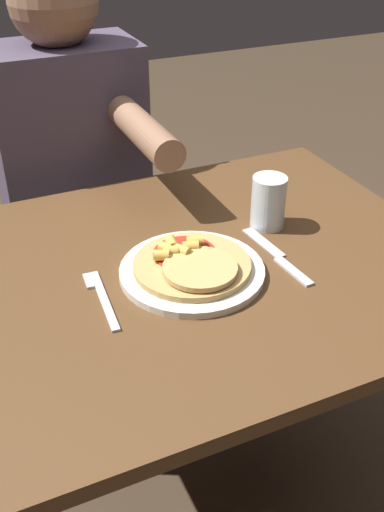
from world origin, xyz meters
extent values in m
plane|color=#423323|center=(0.00, 0.00, 0.00)|extent=(8.00, 8.00, 0.00)
cube|color=brown|center=(0.00, 0.00, 0.73)|extent=(0.94, 0.78, 0.03)
cylinder|color=brown|center=(0.41, 0.33, 0.36)|extent=(0.06, 0.06, 0.72)
cylinder|color=silver|center=(-0.04, -0.03, 0.75)|extent=(0.27, 0.27, 0.01)
cylinder|color=tan|center=(-0.04, -0.03, 0.77)|extent=(0.21, 0.21, 0.01)
cylinder|color=#B22D1E|center=(-0.04, 0.00, 0.77)|extent=(0.12, 0.12, 0.00)
cylinder|color=tan|center=(-0.04, -0.07, 0.78)|extent=(0.13, 0.13, 0.01)
cylinder|color=gold|center=(-0.09, -0.01, 0.79)|extent=(0.03, 0.03, 0.02)
cylinder|color=gold|center=(-0.02, 0.01, 0.79)|extent=(0.03, 0.03, 0.02)
cylinder|color=gold|center=(-0.05, -0.01, 0.79)|extent=(0.03, 0.03, 0.02)
cylinder|color=gold|center=(-0.03, 0.00, 0.79)|extent=(0.03, 0.03, 0.02)
cylinder|color=gold|center=(-0.08, 0.02, 0.79)|extent=(0.03, 0.03, 0.02)
cylinder|color=gold|center=(-0.06, 0.02, 0.79)|extent=(0.02, 0.03, 0.02)
cylinder|color=gold|center=(-0.07, 0.00, 0.79)|extent=(0.03, 0.03, 0.02)
cube|color=silver|center=(-0.22, -0.07, 0.75)|extent=(0.02, 0.13, 0.00)
cube|color=silver|center=(-0.22, 0.02, 0.75)|extent=(0.03, 0.05, 0.00)
cube|color=silver|center=(0.13, -0.10, 0.75)|extent=(0.03, 0.10, 0.00)
cube|color=silver|center=(0.13, 0.01, 0.75)|extent=(0.03, 0.12, 0.00)
cylinder|color=silver|center=(0.17, 0.07, 0.80)|extent=(0.07, 0.07, 0.11)
cylinder|color=#2D2D38|center=(-0.19, 0.58, 0.25)|extent=(0.11, 0.11, 0.50)
cylinder|color=#2D2D38|center=(-0.03, 0.58, 0.25)|extent=(0.11, 0.11, 0.50)
cube|color=#4C4256|center=(-0.11, 0.58, 0.76)|extent=(0.36, 0.22, 0.53)
sphere|color=#8E664C|center=(-0.11, 0.58, 1.12)|extent=(0.20, 0.20, 0.20)
cylinder|color=#8E664C|center=(0.00, 0.32, 0.89)|extent=(0.07, 0.30, 0.07)
camera|label=1|loc=(-0.42, -0.85, 1.37)|focal=42.00mm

